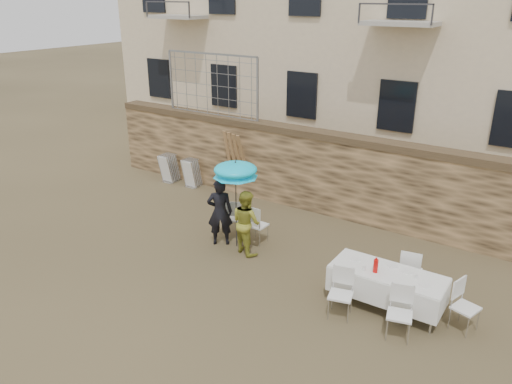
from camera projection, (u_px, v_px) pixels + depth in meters
The scene contains 17 objects.
ground at pixel (181, 283), 10.34m from camera, with size 80.00×80.00×0.00m, color brown.
stone_wall at pixel (300, 168), 13.81m from camera, with size 13.00×0.50×2.20m, color olive.
chain_link_fence at pixel (212, 85), 14.61m from camera, with size 3.20×0.06×1.80m, color gray, non-canonical shape.
man_suit at pixel (220, 212), 11.70m from camera, with size 0.60×0.39×1.64m, color black.
woman_dress at pixel (246, 222), 11.34m from camera, with size 0.73×0.57×1.51m, color #D0D03F.
umbrella at pixel (236, 172), 11.20m from camera, with size 1.03×1.03×1.97m.
couple_chair_left at pixel (234, 217), 12.26m from camera, with size 0.48×0.48×0.96m, color white, non-canonical shape.
couple_chair_right at pixel (258, 224), 11.90m from camera, with size 0.48×0.48×0.96m, color white, non-canonical shape.
banquet_table at pixel (388, 274), 9.29m from camera, with size 2.10×0.85×0.78m.
soda_bottle at pixel (376, 266), 9.21m from camera, with size 0.09×0.09×0.26m, color red.
table_chair_front_left at pixel (341, 294), 9.11m from camera, with size 0.48×0.48×0.96m, color white, non-canonical shape.
table_chair_front_right at pixel (400, 314), 8.54m from camera, with size 0.48×0.48×0.96m, color white, non-canonical shape.
table_chair_back at pixel (410, 270), 9.90m from camera, with size 0.48×0.48×0.96m, color white, non-canonical shape.
table_chair_side at pixel (466, 307), 8.74m from camera, with size 0.48×0.48×0.96m, color white, non-canonical shape.
chair_stack_left at pixel (173, 166), 15.97m from camera, with size 0.46×0.55×0.92m, color white, non-canonical shape.
chair_stack_right at pixel (195, 171), 15.51m from camera, with size 0.46×0.47×0.92m, color white, non-canonical shape.
wood_planks at pixel (238, 163), 14.55m from camera, with size 0.70×0.20×2.00m, color #A37749, non-canonical shape.
Camera 1 is at (6.21, -6.58, 5.57)m, focal length 35.00 mm.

